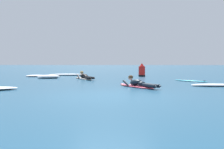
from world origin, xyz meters
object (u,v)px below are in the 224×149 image
Objects in this scene: surfer_near at (138,84)px; channel_marker_buoy at (142,71)px; surfer_far at (85,77)px; drifting_surfboard at (191,81)px.

channel_marker_buoy is (0.79, 8.00, 0.25)m from surfer_near.
surfer_far is 4.90m from channel_marker_buoy.
channel_marker_buoy reaches higher than surfer_near.
surfer_near is 5.73m from surfer_far.
drifting_surfboard is 1.91× the size of channel_marker_buoy.
channel_marker_buoy reaches higher than surfer_far.
surfer_far is 6.32m from drifting_surfboard.
surfer_near is at bearing -95.63° from channel_marker_buoy.
surfer_far is 1.36× the size of drifting_surfboard.
channel_marker_buoy is at bearing 84.37° from surfer_near.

